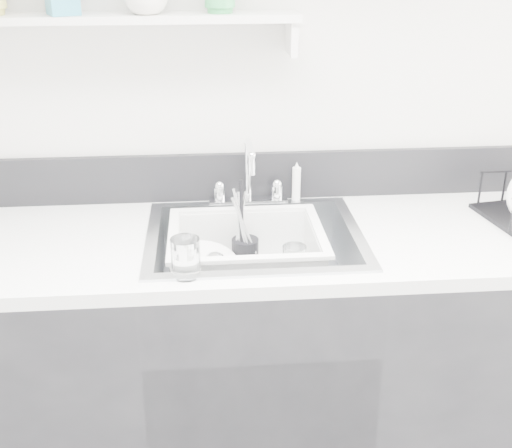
{
  "coord_description": "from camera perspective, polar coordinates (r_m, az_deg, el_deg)",
  "views": [
    {
      "loc": [
        -0.14,
        -0.53,
        1.74
      ],
      "look_at": [
        0.0,
        1.14,
        0.98
      ],
      "focal_mm": 45.0,
      "sensor_mm": 36.0,
      "label": 1
    }
  ],
  "objects": [
    {
      "name": "tumbler_in_tub",
      "position": [
        1.98,
        3.41,
        -3.39
      ],
      "size": [
        0.07,
        0.07,
        0.11
      ],
      "primitive_type": "cylinder",
      "rotation": [
        0.0,
        0.0,
        -0.0
      ],
      "color": "white",
      "rests_on": "wash_tub"
    },
    {
      "name": "sink",
      "position": [
        1.95,
        -0.12,
        -3.42
      ],
      "size": [
        0.64,
        0.52,
        0.2
      ],
      "primitive_type": null,
      "color": "silver",
      "rests_on": "counter_run"
    },
    {
      "name": "faucet",
      "position": [
        2.11,
        -0.67,
        3.29
      ],
      "size": [
        0.26,
        0.18,
        0.23
      ],
      "color": "silver",
      "rests_on": "counter_run"
    },
    {
      "name": "backsplash",
      "position": [
        2.15,
        -0.78,
        4.28
      ],
      "size": [
        3.2,
        0.02,
        0.16
      ],
      "primitive_type": "cube",
      "color": "black",
      "rests_on": "counter_run"
    },
    {
      "name": "wash_tub",
      "position": [
        1.96,
        -0.86,
        -2.9
      ],
      "size": [
        0.5,
        0.43,
        0.18
      ],
      "primitive_type": null,
      "rotation": [
        0.0,
        0.0,
        -0.1
      ],
      "color": "white",
      "rests_on": "sink"
    },
    {
      "name": "wall_shelf",
      "position": [
        1.97,
        -11.39,
        17.3
      ],
      "size": [
        1.0,
        0.16,
        0.12
      ],
      "color": "silver",
      "rests_on": "room_shell"
    },
    {
      "name": "ladle",
      "position": [
        1.94,
        -1.82,
        -4.36
      ],
      "size": [
        0.29,
        0.22,
        0.08
      ],
      "primitive_type": null,
      "rotation": [
        0.0,
        0.0,
        -0.49
      ],
      "color": "silver",
      "rests_on": "wash_tub"
    },
    {
      "name": "plate_stack",
      "position": [
        1.95,
        -4.24,
        -4.65
      ],
      "size": [
        0.26,
        0.26,
        0.1
      ],
      "rotation": [
        0.0,
        0.0,
        0.12
      ],
      "color": "white",
      "rests_on": "wash_tub"
    },
    {
      "name": "tumbler_counter",
      "position": [
        1.67,
        -6.28,
        -2.98
      ],
      "size": [
        0.09,
        0.09,
        0.11
      ],
      "primitive_type": "cylinder",
      "rotation": [
        0.0,
        0.0,
        0.14
      ],
      "color": "white",
      "rests_on": "counter_run"
    },
    {
      "name": "side_sprayer",
      "position": [
        2.13,
        3.6,
        3.75
      ],
      "size": [
        0.03,
        0.03,
        0.14
      ],
      "primitive_type": "cylinder",
      "color": "white",
      "rests_on": "counter_run"
    },
    {
      "name": "counter_run",
      "position": [
        2.15,
        -0.11,
        -12.2
      ],
      "size": [
        3.2,
        0.62,
        0.92
      ],
      "color": "black",
      "rests_on": "ground"
    },
    {
      "name": "bowl_small",
      "position": [
        1.91,
        2.03,
        -5.62
      ],
      "size": [
        0.14,
        0.14,
        0.03
      ],
      "primitive_type": "imported",
      "rotation": [
        0.0,
        0.0,
        -0.43
      ],
      "color": "white",
      "rests_on": "wash_tub"
    },
    {
      "name": "utensil_cup",
      "position": [
        2.01,
        -0.98,
        -2.52
      ],
      "size": [
        0.08,
        0.08,
        0.28
      ],
      "rotation": [
        0.0,
        0.0,
        0.43
      ],
      "color": "black",
      "rests_on": "wash_tub"
    }
  ]
}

